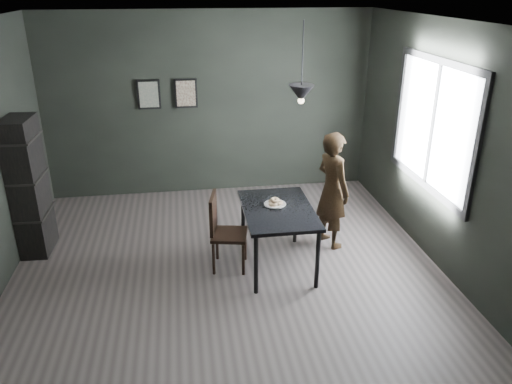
{
  "coord_description": "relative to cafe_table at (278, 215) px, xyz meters",
  "views": [
    {
      "loc": [
        -0.44,
        -5.11,
        3.16
      ],
      "look_at": [
        0.35,
        0.05,
        0.95
      ],
      "focal_mm": 35.0,
      "sensor_mm": 36.0,
      "label": 1
    }
  ],
  "objects": [
    {
      "name": "shelf_unit",
      "position": [
        -2.92,
        0.83,
        0.19
      ],
      "size": [
        0.35,
        0.58,
        1.72
      ],
      "primitive_type": "cube",
      "rotation": [
        0.0,
        0.0,
        -0.04
      ],
      "color": "black",
      "rests_on": "ground"
    },
    {
      "name": "ceiling",
      "position": [
        -0.6,
        0.0,
        2.13
      ],
      "size": [
        5.0,
        5.0,
        0.02
      ],
      "color": "silver",
      "rests_on": "ground"
    },
    {
      "name": "wood_chair",
      "position": [
        -0.65,
        0.06,
        -0.14
      ],
      "size": [
        0.47,
        0.47,
        0.93
      ],
      "rotation": [
        0.0,
        0.0,
        -0.2
      ],
      "color": "black",
      "rests_on": "ground"
    },
    {
      "name": "back_wall",
      "position": [
        -0.6,
        2.5,
        0.73
      ],
      "size": [
        5.0,
        0.1,
        2.8
      ],
      "primitive_type": "cube",
      "color": "black",
      "rests_on": "ground"
    },
    {
      "name": "donut_pile",
      "position": [
        -0.02,
        0.09,
        0.12
      ],
      "size": [
        0.18,
        0.18,
        0.08
      ],
      "rotation": [
        0.0,
        0.0,
        -0.15
      ],
      "color": "beige",
      "rests_on": "white_plate"
    },
    {
      "name": "ground",
      "position": [
        -0.6,
        0.0,
        -0.67
      ],
      "size": [
        5.0,
        5.0,
        0.0
      ],
      "primitive_type": "plane",
      "color": "#3B3432",
      "rests_on": "ground"
    },
    {
      "name": "pendant_lamp",
      "position": [
        0.25,
        0.1,
        1.38
      ],
      "size": [
        0.28,
        0.28,
        0.86
      ],
      "color": "black",
      "rests_on": "ground"
    },
    {
      "name": "window_assembly",
      "position": [
        1.87,
        0.2,
        0.93
      ],
      "size": [
        0.04,
        1.96,
        1.56
      ],
      "color": "white",
      "rests_on": "ground"
    },
    {
      "name": "framed_print_left",
      "position": [
        -1.5,
        2.47,
        0.93
      ],
      "size": [
        0.34,
        0.04,
        0.44
      ],
      "color": "black",
      "rests_on": "ground"
    },
    {
      "name": "cafe_table",
      "position": [
        0.0,
        0.0,
        0.0
      ],
      "size": [
        0.8,
        1.2,
        0.75
      ],
      "color": "black",
      "rests_on": "ground"
    },
    {
      "name": "white_plate",
      "position": [
        -0.02,
        0.09,
        0.08
      ],
      "size": [
        0.23,
        0.23,
        0.01
      ],
      "primitive_type": "cylinder",
      "color": "silver",
      "rests_on": "cafe_table"
    },
    {
      "name": "framed_print_right",
      "position": [
        -0.95,
        2.47,
        0.93
      ],
      "size": [
        0.34,
        0.04,
        0.44
      ],
      "color": "black",
      "rests_on": "ground"
    },
    {
      "name": "woman",
      "position": [
        0.78,
        0.43,
        0.08
      ],
      "size": [
        0.53,
        0.64,
        1.5
      ],
      "primitive_type": "imported",
      "rotation": [
        0.0,
        0.0,
        1.94
      ],
      "color": "black",
      "rests_on": "ground"
    }
  ]
}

